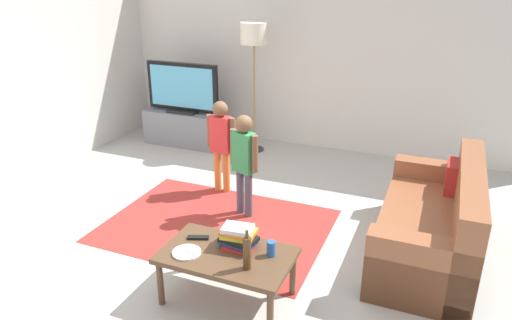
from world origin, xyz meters
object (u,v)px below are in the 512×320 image
Objects in this scene: floor_lamp at (254,41)px; coffee_table at (227,259)px; couch at (437,227)px; plate at (187,252)px; soda_can at (271,249)px; child_near_tv at (221,138)px; bottle at (247,253)px; child_center at (244,157)px; tv_remote at (198,238)px; tv at (183,88)px; tv_stand at (186,128)px; book_stack at (239,237)px.

coffee_table is (1.10, -3.16, -1.17)m from floor_lamp.
couch is at bearing 41.15° from coffee_table.
soda_can is at bearing 20.14° from plate.
child_near_tv is 3.46× the size of bottle.
tv_remote is (0.14, -1.23, -0.23)m from child_center.
soda_can is (1.24, -1.67, -0.17)m from child_near_tv.
soda_can is (1.42, -3.06, -1.06)m from floor_lamp.
couch reaches higher than soda_can.
tv is at bearing 134.87° from child_near_tv.
book_stack is at bearing -52.95° from tv_stand.
child_near_tv is at bearing 120.40° from book_stack.
tv is 3.64m from plate.
child_center is 3.50× the size of bottle.
tv_remote is at bearing -57.74° from tv_stand.
child_near_tv is at bearing 117.55° from coffee_table.
couch is 1.65× the size of child_center.
child_near_tv is at bearing -45.62° from tv_stand.
floor_lamp reaches higher than child_near_tv.
book_stack is 1.79× the size of tv_remote.
floor_lamp is at bearing 104.07° from plate.
tv_remote is (-0.52, 0.22, -0.12)m from bottle.
couch reaches higher than plate.
floor_lamp is 1.78× the size of coffee_table.
tv_remote is at bearing 180.00° from soda_can.
tv_stand is 1.09× the size of tv.
child_near_tv is 0.99× the size of child_center.
tv reaches higher than plate.
tv is 0.62× the size of floor_lamp.
tv_stand is 5.45× the size of plate.
child_center is (1.69, -1.66, -0.19)m from tv.
tv reaches higher than tv_stand.
floor_lamp is 1.63× the size of child_center.
floor_lamp reaches higher than book_stack.
tv_stand is 0.67× the size of couch.
plate is at bearing -59.15° from tv.
child_center is 1.48m from plate.
floor_lamp is at bearing 110.67° from book_stack.
coffee_table is (0.92, -1.77, -0.28)m from child_near_tv.
couch is 2.11m from tv_remote.
tv_stand is at bearing 127.05° from book_stack.
tv_stand is at bearing 134.38° from child_near_tv.
tv is 3.70m from coffee_table.
soda_can is at bearing -3.97° from book_stack.
floor_lamp is at bearing 143.54° from couch.
tv is 3.52× the size of bottle.
couch is 1.83m from book_stack.
child_near_tv is 0.65m from child_center.
couch is at bearing -11.80° from child_near_tv.
bottle reaches higher than tv_remote.
couch is 1.01× the size of floor_lamp.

